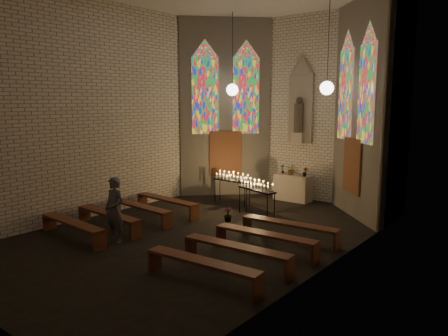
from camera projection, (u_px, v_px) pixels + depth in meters
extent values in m
plane|color=black|center=(198.00, 234.00, 12.56)|extent=(12.00, 12.00, 0.00)
cube|color=beige|center=(302.00, 109.00, 16.68)|extent=(8.00, 0.02, 7.00)
cube|color=beige|center=(107.00, 110.00, 14.48)|extent=(0.02, 12.00, 7.00)
cube|color=beige|center=(333.00, 115.00, 9.57)|extent=(0.02, 12.00, 7.00)
cube|color=beige|center=(225.00, 108.00, 17.39)|extent=(2.72, 2.72, 7.00)
cube|color=beige|center=(359.00, 110.00, 14.02)|extent=(2.72, 2.72, 7.00)
cube|color=#4C3F8C|center=(205.00, 95.00, 17.07)|extent=(0.78, 0.78, 3.00)
cube|color=#4C3F8C|center=(246.00, 96.00, 17.25)|extent=(0.78, 0.78, 3.00)
cube|color=#4C3F8C|center=(346.00, 95.00, 14.72)|extent=(0.78, 0.78, 3.00)
cube|color=#4C3F8C|center=(366.00, 94.00, 13.13)|extent=(0.78, 0.78, 3.00)
cube|color=brown|center=(226.00, 154.00, 17.50)|extent=(0.95, 0.95, 1.80)
cube|color=brown|center=(352.00, 166.00, 14.28)|extent=(0.95, 0.95, 1.80)
cube|color=gray|center=(301.00, 109.00, 16.61)|extent=(1.00, 0.12, 2.60)
cone|color=gray|center=(302.00, 64.00, 16.36)|extent=(1.00, 1.00, 0.80)
cube|color=#BDAF9A|center=(298.00, 138.00, 16.67)|extent=(0.45, 0.30, 0.40)
cylinder|color=brown|center=(299.00, 118.00, 16.56)|extent=(0.36, 0.36, 1.10)
sphere|color=brown|center=(299.00, 101.00, 16.46)|extent=(0.26, 0.26, 0.26)
sphere|color=white|center=(232.00, 90.00, 16.26)|extent=(0.44, 0.44, 0.44)
cylinder|color=black|center=(232.00, 51.00, 16.05)|extent=(0.02, 0.02, 2.80)
sphere|color=white|center=(327.00, 88.00, 13.93)|extent=(0.44, 0.44, 0.44)
cylinder|color=black|center=(328.00, 43.00, 13.72)|extent=(0.02, 0.02, 2.80)
cube|color=#BDAF9A|center=(293.00, 188.00, 16.71)|extent=(1.40, 0.60, 1.00)
imported|color=#4C723F|center=(283.00, 169.00, 16.96)|extent=(0.20, 0.15, 0.35)
imported|color=#4C723F|center=(291.00, 169.00, 16.62)|extent=(0.38, 0.33, 0.41)
imported|color=#4C723F|center=(305.00, 172.00, 16.20)|extent=(0.23, 0.20, 0.37)
imported|color=#4C723F|center=(228.00, 214.00, 13.86)|extent=(0.30, 0.30, 0.46)
cube|color=black|center=(232.00, 180.00, 16.15)|extent=(1.53, 0.41, 0.05)
cylinder|color=black|center=(215.00, 190.00, 16.57)|extent=(0.03, 0.03, 0.86)
cylinder|color=black|center=(245.00, 196.00, 15.66)|extent=(0.03, 0.03, 0.86)
cylinder|color=black|center=(220.00, 189.00, 16.79)|extent=(0.03, 0.03, 0.86)
cylinder|color=black|center=(250.00, 194.00, 15.87)|extent=(0.03, 0.03, 0.86)
cube|color=black|center=(257.00, 190.00, 14.35)|extent=(1.61, 0.83, 0.05)
cylinder|color=black|center=(240.00, 200.00, 14.94)|extent=(0.03, 0.03, 0.88)
cylinder|color=black|center=(267.00, 208.00, 13.74)|extent=(0.03, 0.03, 0.88)
cylinder|color=black|center=(247.00, 199.00, 15.11)|extent=(0.03, 0.03, 0.88)
cylinder|color=black|center=(274.00, 207.00, 13.90)|extent=(0.03, 0.03, 0.88)
cube|color=#502617|center=(167.00, 199.00, 14.77)|extent=(2.78, 0.57, 0.07)
cube|color=#502617|center=(143.00, 200.00, 15.70)|extent=(0.09, 0.39, 0.50)
cube|color=#502617|center=(194.00, 213.00, 13.91)|extent=(0.09, 0.39, 0.50)
cube|color=#502617|center=(289.00, 224.00, 11.86)|extent=(2.78, 0.57, 0.07)
cube|color=#502617|center=(247.00, 225.00, 12.65)|extent=(0.09, 0.39, 0.50)
cube|color=#502617|center=(337.00, 241.00, 11.14)|extent=(0.09, 0.39, 0.50)
cube|color=#502617|center=(139.00, 206.00, 13.84)|extent=(2.78, 0.57, 0.07)
cube|color=#502617|center=(115.00, 207.00, 14.77)|extent=(0.09, 0.39, 0.50)
cube|color=#502617|center=(167.00, 221.00, 12.98)|extent=(0.09, 0.39, 0.50)
cube|color=#502617|center=(265.00, 234.00, 10.93)|extent=(2.78, 0.57, 0.07)
cube|color=#502617|center=(221.00, 234.00, 11.72)|extent=(0.09, 0.39, 0.50)
cube|color=#502617|center=(315.00, 254.00, 10.21)|extent=(0.09, 0.39, 0.50)
cube|color=#502617|center=(108.00, 214.00, 12.91)|extent=(2.78, 0.57, 0.07)
cube|color=#502617|center=(85.00, 214.00, 13.84)|extent=(0.09, 0.39, 0.50)
cube|color=#502617|center=(136.00, 231.00, 12.05)|extent=(0.09, 0.39, 0.50)
cube|color=#502617|center=(237.00, 246.00, 10.00)|extent=(2.78, 0.57, 0.07)
cube|color=#502617|center=(191.00, 246.00, 10.79)|extent=(0.09, 0.39, 0.50)
cube|color=#502617|center=(290.00, 269.00, 9.28)|extent=(0.09, 0.39, 0.50)
cube|color=#502617|center=(72.00, 222.00, 11.98)|extent=(2.78, 0.57, 0.07)
cube|color=#502617|center=(50.00, 222.00, 12.91)|extent=(0.09, 0.39, 0.50)
cube|color=#502617|center=(99.00, 242.00, 11.12)|extent=(0.09, 0.39, 0.50)
cube|color=#502617|center=(202.00, 261.00, 9.07)|extent=(2.78, 0.57, 0.07)
cube|color=#502617|center=(155.00, 260.00, 9.86)|extent=(0.09, 0.39, 0.50)
cube|color=#502617|center=(258.00, 288.00, 8.35)|extent=(0.09, 0.39, 0.50)
imported|color=#52505B|center=(115.00, 210.00, 11.75)|extent=(0.67, 0.46, 1.79)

